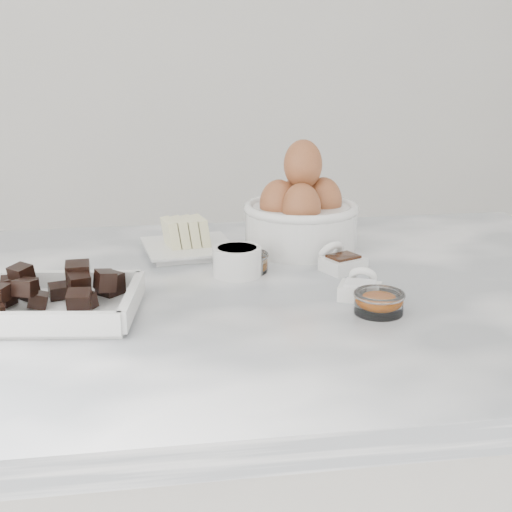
{
  "coord_description": "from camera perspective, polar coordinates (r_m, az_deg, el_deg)",
  "views": [
    {
      "loc": [
        -0.13,
        -0.95,
        1.28
      ],
      "look_at": [
        0.02,
        0.03,
        0.98
      ],
      "focal_mm": 50.0,
      "sensor_mm": 36.0,
      "label": 1
    }
  ],
  "objects": [
    {
      "name": "marble_slab",
      "position": [
        1.03,
        -0.84,
        -3.73
      ],
      "size": [
        1.2,
        0.8,
        0.04
      ],
      "primitive_type": "cube",
      "color": "white",
      "rests_on": "cabinet"
    },
    {
      "name": "chocolate_dish",
      "position": [
        0.96,
        -16.2,
        -3.23
      ],
      "size": [
        0.25,
        0.2,
        0.06
      ],
      "color": "white",
      "rests_on": "marble_slab"
    },
    {
      "name": "butter_plate",
      "position": [
        1.2,
        -5.54,
        1.21
      ],
      "size": [
        0.16,
        0.16,
        0.06
      ],
      "color": "white",
      "rests_on": "marble_slab"
    },
    {
      "name": "sugar_ramekin",
      "position": [
        1.08,
        -1.52,
        -0.32
      ],
      "size": [
        0.07,
        0.07,
        0.04
      ],
      "color": "white",
      "rests_on": "marble_slab"
    },
    {
      "name": "egg_bowl",
      "position": [
        1.21,
        3.61,
        3.36
      ],
      "size": [
        0.2,
        0.2,
        0.19
      ],
      "color": "white",
      "rests_on": "marble_slab"
    },
    {
      "name": "honey_bowl",
      "position": [
        1.1,
        -0.76,
        -0.46
      ],
      "size": [
        0.07,
        0.07,
        0.03
      ],
      "color": "white",
      "rests_on": "marble_slab"
    },
    {
      "name": "zest_bowl",
      "position": [
        0.94,
        9.81,
        -3.61
      ],
      "size": [
        0.07,
        0.07,
        0.03
      ],
      "color": "white",
      "rests_on": "marble_slab"
    },
    {
      "name": "vanilla_spoon",
      "position": [
        1.11,
        6.73,
        -0.37
      ],
      "size": [
        0.08,
        0.09,
        0.05
      ],
      "color": "white",
      "rests_on": "marble_slab"
    },
    {
      "name": "salt_spoon",
      "position": [
        1.0,
        8.36,
        -2.49
      ],
      "size": [
        0.07,
        0.08,
        0.04
      ],
      "color": "white",
      "rests_on": "marble_slab"
    }
  ]
}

